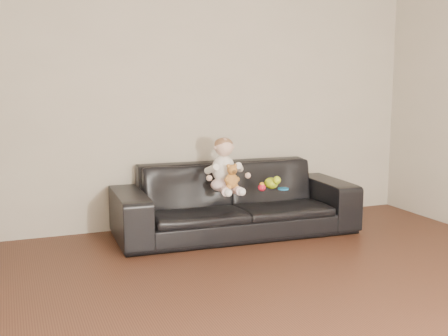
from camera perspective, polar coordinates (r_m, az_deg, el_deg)
name	(u,v)px	position (r m, az deg, el deg)	size (l,w,h in m)	color
wall_back	(181,94)	(5.51, -4.42, 7.48)	(5.00, 5.00, 0.00)	#BDB29E
sofa	(235,199)	(5.28, 1.11, -3.20)	(2.24, 0.88, 0.65)	black
baby	(225,168)	(5.06, 0.06, -0.04)	(0.35, 0.43, 0.49)	#FED6D8
teddy_bear	(232,177)	(4.93, 0.80, -0.88)	(0.14, 0.14, 0.22)	#B27433
toy_green	(271,183)	(5.26, 4.82, -1.55)	(0.13, 0.15, 0.11)	#B6DB19
toy_rattle	(262,187)	(5.14, 3.88, -1.98)	(0.07, 0.07, 0.07)	red
toy_blue_disc	(283,189)	(5.24, 6.03, -2.12)	(0.10, 0.10, 0.01)	#1770BB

